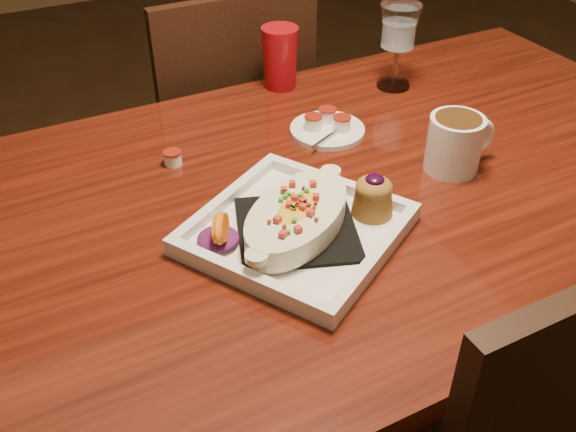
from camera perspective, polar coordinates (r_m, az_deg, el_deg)
name	(u,v)px	position (r m, az deg, el deg)	size (l,w,h in m)	color
floor	(335,430)	(1.69, 4.22, -18.48)	(7.00, 7.00, 0.00)	black
table	(351,223)	(1.21, 5.59, -0.61)	(1.50, 0.90, 0.75)	maroon
chair_far	(225,140)	(1.76, -5.66, 6.78)	(0.42, 0.42, 0.93)	black
plate	(302,221)	(1.00, 1.29, -0.41)	(0.40, 0.40, 0.08)	white
coffee_mug	(456,141)	(1.19, 14.73, 6.44)	(0.14, 0.10, 0.10)	white
goblet	(399,31)	(1.44, 9.82, 15.89)	(0.09, 0.09, 0.19)	silver
saucer	(327,128)	(1.29, 3.52, 7.85)	(0.15, 0.15, 0.10)	white
creamer_loose	(173,158)	(1.20, -10.22, 5.12)	(0.03, 0.03, 0.03)	white
red_tumbler	(280,58)	(1.45, -0.71, 13.89)	(0.08, 0.08, 0.14)	#A00B13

